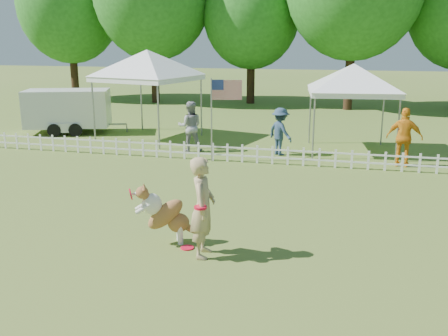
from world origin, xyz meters
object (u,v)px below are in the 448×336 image
(dog, at_px, (166,214))
(canopy_tent_right, at_px, (351,109))
(flag_pole, at_px, (212,120))
(spectator_a, at_px, (190,126))
(canopy_tent_left, at_px, (149,96))
(spectator_b, at_px, (280,132))
(frisbee_on_turf, at_px, (187,248))
(spectator_c, at_px, (404,137))
(handler, at_px, (203,207))
(cargo_trailer, at_px, (68,111))

(dog, bearing_deg, canopy_tent_right, 45.09)
(flag_pole, bearing_deg, spectator_a, 118.06)
(canopy_tent_left, bearing_deg, spectator_b, -3.47)
(frisbee_on_turf, xyz_separation_m, spectator_c, (4.66, 7.82, 0.93))
(canopy_tent_left, bearing_deg, flag_pole, -28.83)
(handler, distance_m, spectator_b, 8.75)
(canopy_tent_right, bearing_deg, spectator_a, -173.90)
(frisbee_on_turf, relative_size, spectator_a, 0.14)
(frisbee_on_turf, bearing_deg, canopy_tent_right, 72.78)
(spectator_b, bearing_deg, spectator_c, -147.89)
(canopy_tent_right, xyz_separation_m, cargo_trailer, (-11.79, 0.90, -0.58))
(spectator_b, bearing_deg, cargo_trailer, 29.92)
(dog, relative_size, spectator_a, 0.67)
(canopy_tent_left, distance_m, canopy_tent_right, 7.96)
(frisbee_on_turf, bearing_deg, spectator_c, 59.23)
(cargo_trailer, bearing_deg, canopy_tent_left, -23.71)
(handler, distance_m, canopy_tent_left, 11.79)
(canopy_tent_right, relative_size, flag_pole, 1.12)
(handler, bearing_deg, spectator_a, 12.28)
(dog, xyz_separation_m, spectator_a, (-2.13, 8.19, 0.30))
(handler, height_order, canopy_tent_left, canopy_tent_left)
(handler, height_order, spectator_c, handler)
(dog, relative_size, spectator_b, 0.74)
(dog, xyz_separation_m, flag_pole, (-0.97, 6.87, 0.76))
(handler, height_order, frisbee_on_turf, handler)
(frisbee_on_turf, bearing_deg, handler, -30.05)
(spectator_b, bearing_deg, frisbee_on_turf, 127.70)
(frisbee_on_turf, distance_m, spectator_c, 9.15)
(canopy_tent_left, bearing_deg, spectator_c, -0.44)
(dog, xyz_separation_m, spectator_b, (1.10, 8.37, 0.22))
(spectator_a, distance_m, spectator_b, 3.23)
(handler, xyz_separation_m, spectator_c, (4.26, 8.05, -0.01))
(frisbee_on_turf, height_order, canopy_tent_left, canopy_tent_left)
(dog, xyz_separation_m, frisbee_on_turf, (0.47, -0.15, -0.60))
(flag_pole, relative_size, spectator_a, 1.52)
(spectator_c, bearing_deg, canopy_tent_left, -4.61)
(canopy_tent_left, height_order, canopy_tent_right, canopy_tent_left)
(flag_pole, bearing_deg, frisbee_on_turf, -91.76)
(dog, distance_m, spectator_b, 8.44)
(cargo_trailer, bearing_deg, dog, -70.77)
(flag_pole, bearing_deg, handler, -89.15)
(canopy_tent_left, xyz_separation_m, canopy_tent_right, (7.93, -0.61, -0.21))
(handler, xyz_separation_m, canopy_tent_right, (2.59, 9.87, 0.58))
(dog, relative_size, cargo_trailer, 0.28)
(handler, relative_size, canopy_tent_right, 0.62)
(spectator_b, bearing_deg, handler, 130.39)
(flag_pole, bearing_deg, spectator_c, -5.80)
(dog, bearing_deg, flag_pole, 73.09)
(canopy_tent_left, relative_size, cargo_trailer, 0.80)
(handler, bearing_deg, frisbee_on_turf, 53.02)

